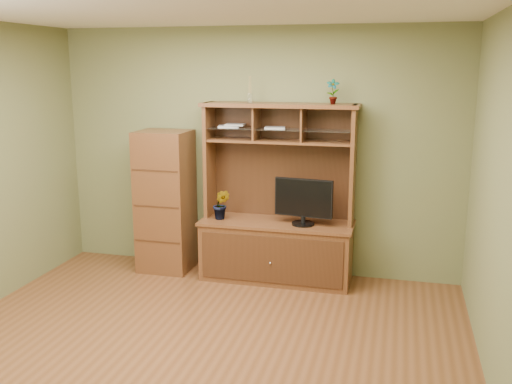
% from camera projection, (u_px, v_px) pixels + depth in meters
% --- Properties ---
extents(room, '(4.54, 4.04, 2.74)m').
position_uv_depth(room, '(192.00, 189.00, 4.41)').
color(room, brown).
rests_on(room, ground).
extents(media_hutch, '(1.66, 0.61, 1.90)m').
position_uv_depth(media_hutch, '(277.00, 232.00, 6.16)').
color(media_hutch, '#4F2716').
rests_on(media_hutch, room).
extents(monitor, '(0.62, 0.24, 0.49)m').
position_uv_depth(monitor, '(303.00, 201.00, 5.92)').
color(monitor, black).
rests_on(monitor, media_hutch).
extents(orchid_plant, '(0.19, 0.15, 0.33)m').
position_uv_depth(orchid_plant, '(221.00, 205.00, 6.16)').
color(orchid_plant, '#356121').
rests_on(orchid_plant, media_hutch).
extents(top_plant, '(0.14, 0.10, 0.25)m').
position_uv_depth(top_plant, '(333.00, 91.00, 5.77)').
color(top_plant, '#306322').
rests_on(top_plant, media_hutch).
extents(reed_diffuser, '(0.06, 0.06, 0.28)m').
position_uv_depth(reed_diffuser, '(250.00, 92.00, 5.98)').
color(reed_diffuser, silver).
rests_on(reed_diffuser, media_hutch).
extents(magazines, '(0.75, 0.21, 0.04)m').
position_uv_depth(magazines, '(246.00, 126.00, 6.07)').
color(magazines, '#BBBBC1').
rests_on(magazines, media_hutch).
extents(side_cabinet, '(0.57, 0.52, 1.58)m').
position_uv_depth(side_cabinet, '(165.00, 201.00, 6.41)').
color(side_cabinet, '#4F2716').
rests_on(side_cabinet, room).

